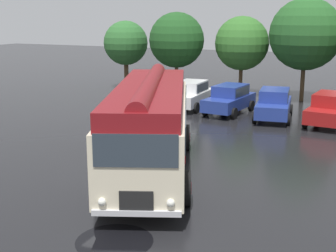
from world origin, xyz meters
TOP-DOWN VIEW (x-y plane):
  - ground_plane at (0.00, 0.00)m, footprint 120.00×120.00m
  - vintage_bus at (0.63, 0.70)m, footprint 6.16×10.25m
  - car_near_left at (-2.62, 12.51)m, footprint 2.01×4.23m
  - car_mid_left at (0.04, 12.01)m, footprint 2.29×4.36m
  - car_mid_right at (2.74, 11.53)m, footprint 2.40×4.40m
  - car_far_right at (5.68, 11.41)m, footprint 2.27×4.35m
  - tree_far_left at (-10.11, 17.79)m, footprint 3.39×3.39m
  - tree_left_of_centre at (-5.59, 17.12)m, footprint 3.96×3.96m
  - tree_centre at (-1.18, 18.13)m, footprint 3.75×3.75m
  - tree_right_of_centre at (3.32, 18.01)m, footprint 4.70×4.70m
  - puddle_patch at (2.26, -4.57)m, footprint 2.00×2.00m

SIDE VIEW (x-z plane):
  - ground_plane at x=0.00m, z-range 0.00..0.00m
  - puddle_patch at x=2.26m, z-range 0.00..0.01m
  - car_near_left at x=-2.62m, z-range 0.02..1.68m
  - car_mid_left at x=0.04m, z-range 0.02..1.68m
  - car_mid_right at x=2.74m, z-range 0.02..1.68m
  - car_far_right at x=5.68m, z-range 0.02..1.68m
  - vintage_bus at x=0.63m, z-range 0.15..3.64m
  - tree_far_left at x=-10.11m, z-range 0.86..6.07m
  - tree_centre at x=-1.18m, z-range 0.95..6.53m
  - tree_left_of_centre at x=-5.59m, z-range 0.94..6.79m
  - tree_right_of_centre at x=3.32m, z-range 1.03..7.78m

